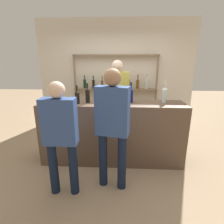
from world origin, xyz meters
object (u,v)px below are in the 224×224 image
counter_bottle_3 (131,95)px  customer_left (60,132)px  counter_bottle_1 (165,94)px  counter_bottle_0 (77,97)px  counter_bottle_2 (88,95)px  ice_bucket (119,97)px  server_behind_counter (117,96)px  customer_center (112,122)px

counter_bottle_3 → customer_left: (-0.93, -0.95, -0.32)m
counter_bottle_1 → customer_left: customer_left is taller
counter_bottle_1 → counter_bottle_0: bearing=-173.4°
counter_bottle_0 → counter_bottle_2: (0.15, 0.11, 0.01)m
ice_bucket → server_behind_counter: size_ratio=0.13×
counter_bottle_2 → customer_center: size_ratio=0.20×
counter_bottle_2 → ice_bucket: bearing=-9.1°
counter_bottle_0 → customer_left: customer_left is taller
ice_bucket → customer_center: size_ratio=0.14×
counter_bottle_0 → counter_bottle_2: bearing=35.9°
counter_bottle_2 → customer_left: bearing=-102.4°
counter_bottle_3 → customer_center: (-0.28, -0.78, -0.22)m
counter_bottle_0 → server_behind_counter: (0.64, 0.86, -0.15)m
customer_center → counter_bottle_3: bearing=-6.4°
counter_bottle_0 → counter_bottle_3: bearing=11.2°
counter_bottle_1 → customer_center: customer_center is taller
customer_center → counter_bottle_0: bearing=58.2°
counter_bottle_0 → customer_center: 0.89m
customer_left → counter_bottle_2: bearing=-13.1°
server_behind_counter → counter_bottle_2: bearing=-41.5°
counter_bottle_2 → ice_bucket: counter_bottle_2 is taller
server_behind_counter → customer_left: server_behind_counter is taller
customer_left → customer_center: size_ratio=0.92×
counter_bottle_3 → ice_bucket: (-0.21, -0.15, -0.01)m
ice_bucket → customer_center: customer_center is taller
ice_bucket → customer_left: 1.12m
counter_bottle_0 → customer_center: size_ratio=0.18×
counter_bottle_0 → counter_bottle_3: size_ratio=0.90×
counter_bottle_0 → customer_left: bearing=-93.2°
counter_bottle_1 → counter_bottle_2: 1.30m
ice_bucket → customer_center: (-0.07, -0.63, -0.21)m
counter_bottle_0 → server_behind_counter: 1.08m
ice_bucket → customer_left: (-0.72, -0.80, -0.30)m
ice_bucket → server_behind_counter: bearing=93.1°
counter_bottle_2 → customer_left: customer_left is taller
customer_center → customer_left: bearing=117.4°
counter_bottle_3 → customer_center: size_ratio=0.20×
ice_bucket → counter_bottle_3: bearing=36.1°
ice_bucket → customer_center: bearing=-96.4°
counter_bottle_0 → counter_bottle_1: (1.46, 0.17, 0.02)m
counter_bottle_1 → server_behind_counter: bearing=139.6°
counter_bottle_1 → ice_bucket: bearing=-169.6°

